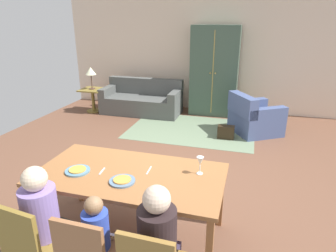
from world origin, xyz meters
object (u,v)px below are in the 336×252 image
Objects in this scene: dining_table at (130,179)px; armchair at (254,118)px; handbag at (226,132)px; couch at (142,101)px; plate_near_man at (78,171)px; armoire at (214,71)px; person_woman at (159,250)px; dining_chair_man at (31,241)px; plate_near_child at (122,181)px; side_table at (93,97)px; person_man at (46,226)px; wine_glass at (200,162)px; table_lamp at (91,72)px; person_child at (100,246)px.

dining_table is 1.60× the size of armchair.
couch is at bearing 152.12° from handbag.
armoire reaches higher than plate_near_man.
handbag is (0.18, 3.75, -0.38)m from person_woman.
dining_chair_man is (-0.01, -0.73, -0.28)m from plate_near_man.
person_woman is 0.58× the size of couch.
dining_chair_man is (-0.53, -0.85, -0.20)m from dining_table.
side_table is (-2.70, 4.15, -0.39)m from plate_near_child.
person_woman is (1.04, -0.55, -0.26)m from plate_near_man.
person_man is 5.39m from armoire.
dining_chair_man is at bearing -90.73° from plate_near_man.
wine_glass is 0.16× the size of armchair.
table_lamp is (-3.91, 0.43, 0.69)m from armchair.
table_lamp is (-2.19, 4.65, 0.50)m from person_man.
plate_near_child is 4.68m from couch.
armoire is at bearing 87.62° from person_child.
plate_near_child is 0.23× the size of person_man.
plate_near_child is at bearing -102.22° from handbag.
wine_glass is 0.32× the size of side_table.
table_lamp reaches higher than armchair.
plate_near_man is at bearing -61.95° from side_table.
person_woman is (1.05, 0.17, 0.02)m from dining_chair_man.
dining_chair_man reaches higher than plate_near_child.
handbag is at bearing -72.88° from armoire.
side_table is 1.07× the size of table_lamp.
person_child is at bearing -59.84° from side_table.
plate_near_man is 0.53m from plate_near_child.
couch and armchair have the same top height.
handbag is at bearing 72.52° from dining_chair_man.
person_child is at bearing -89.96° from plate_near_child.
armoire is 3.89× the size of table_lamp.
person_child reaches higher than plate_near_man.
couch is (-1.49, 4.91, -0.13)m from person_child.
table_lamp reaches higher than wine_glass.
plate_near_child is 0.29× the size of dining_chair_man.
handbag is at bearing 89.57° from wine_glass.
couch is at bearing 11.99° from side_table.
person_man is at bearing -179.99° from person_woman.
plate_near_child is (0.52, -0.06, 0.00)m from plate_near_man.
person_woman reaches higher than armchair.
couch is 1.43m from table_lamp.
person_woman is at bearing -86.76° from armoire.
dining_table is 3.20m from handbag.
plate_near_man is at bearing 173.44° from plate_near_child.
side_table is (-1.22, -0.26, 0.08)m from couch.
wine_glass is 0.17× the size of person_woman.
armoire is at bearing 82.20° from dining_chair_man.
dining_chair_man is at bearing -97.80° from armoire.
side_table is (-2.70, 3.97, -0.32)m from dining_table.
person_woman is at bearing 0.01° from person_man.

